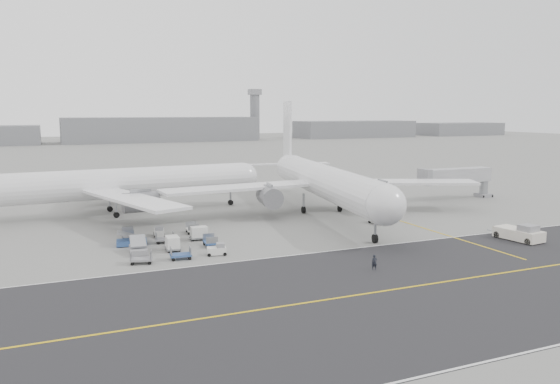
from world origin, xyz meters
name	(u,v)px	position (x,y,z in m)	size (l,w,h in m)	color
ground	(247,255)	(0.00, 0.00, 0.00)	(700.00, 700.00, 0.00)	gray
taxiway	(359,295)	(5.02, -17.98, 0.01)	(220.00, 59.00, 0.03)	#28282A
horizon_buildings	(145,142)	(30.00, 260.00, 0.00)	(520.00, 28.00, 28.00)	gray
control_tower	(255,113)	(100.00, 265.00, 16.25)	(7.00, 7.00, 31.25)	gray
airliner_a	(113,184)	(-11.85, 34.19, 5.32)	(53.50, 52.78, 18.45)	white
airliner_b	(323,181)	(21.72, 21.70, 5.66)	(55.63, 56.67, 19.66)	white
pushback_tug	(520,233)	(37.12, -7.21, 0.98)	(3.85, 8.42, 2.37)	silver
jet_bridge	(456,177)	(53.49, 24.64, 4.45)	(16.92, 3.42, 6.39)	gray
gse_cluster	(170,246)	(-7.72, 8.29, 0.00)	(16.88, 20.73, 1.93)	gray
stray_dolly	(377,224)	(25.40, 9.99, 0.00)	(1.63, 2.65, 1.63)	silver
ground_crew_a	(374,262)	(11.01, -11.45, 0.87)	(0.64, 0.42, 1.74)	black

